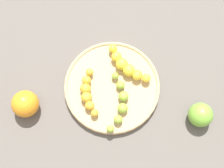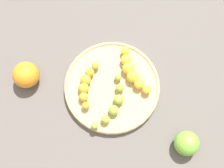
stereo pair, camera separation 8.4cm
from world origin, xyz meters
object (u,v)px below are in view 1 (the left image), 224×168
Objects in this scene: fruit_bowl at (112,87)px; apple_green at (201,115)px; banana_yellow at (126,66)px; banana_spotted at (88,93)px; banana_green at (120,102)px; orange_fruit at (25,104)px.

apple_green is (-0.00, 0.26, 0.02)m from fruit_bowl.
banana_yellow is 1.13× the size of banana_spotted.
orange_fruit is (0.09, -0.24, 0.00)m from banana_green.
apple_green reaches higher than banana_spotted.
banana_green is at bearing 43.40° from fruit_bowl.
banana_yellow is at bearing 131.41° from orange_fruit.
banana_green is (0.11, 0.02, -0.00)m from banana_yellow.
fruit_bowl is at bearing -167.85° from banana_spotted.
apple_green reaches higher than banana_yellow.
banana_green is (0.04, 0.04, 0.02)m from fruit_bowl.
orange_fruit reaches higher than apple_green.
banana_spotted is at bearing -81.53° from apple_green.
banana_yellow reaches higher than banana_green.
banana_yellow is at bearing 162.32° from fruit_bowl.
apple_green is (-0.04, 0.22, 0.00)m from banana_green.
apple_green is at bearing 90.06° from fruit_bowl.
orange_fruit is at bearing -56.78° from fruit_bowl.
banana_spotted is at bearing 167.84° from banana_green.
banana_yellow is 0.11m from banana_green.
banana_yellow is at bearing -152.10° from banana_spotted.
banana_yellow is 0.14m from banana_spotted.
orange_fruit is (0.20, -0.23, 0.00)m from banana_yellow.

